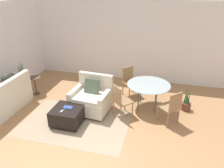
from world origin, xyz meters
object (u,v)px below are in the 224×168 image
Objects in this scene: potted_plant at (23,84)px; side_table at (35,82)px; book_stack at (68,107)px; dining_table at (148,87)px; armchair at (91,98)px; tv_remote_secondary at (64,109)px; potted_plant_small at (186,104)px; dining_chair_near_right at (172,106)px; ottoman at (68,115)px; tv_remote_primary at (62,111)px; dining_chair_far_left at (130,79)px; dining_chair_near_left at (120,99)px; couch at (0,102)px.

potted_plant is 0.55m from side_table.
book_stack is 2.22m from dining_table.
tv_remote_secondary is (-0.42, -0.80, 0.07)m from armchair.
dining_chair_near_right is at bearing -118.05° from potted_plant_small.
armchair is 2.63m from potted_plant_small.
ottoman is at bearing -30.66° from potted_plant.
book_stack is 1.43× the size of tv_remote_primary.
ottoman is 0.24m from tv_remote_primary.
armchair reaches higher than dining_table.
dining_chair_far_left is (3.38, 0.63, 0.27)m from potted_plant.
dining_chair_near_left is at bearing -90.00° from dining_chair_far_left.
dining_chair_far_left is (1.19, 1.88, 0.08)m from book_stack.
dining_chair_near_left is (-0.64, -0.64, -0.13)m from dining_table.
potted_plant_small is (1.06, 0.14, -0.47)m from dining_table.
ottoman is 1.26× the size of side_table.
side_table is at bearing 144.05° from ottoman.
ottoman is 3.16× the size of book_stack.
dining_chair_near_right is at bearing 8.37° from couch.
book_stack is at bearing -122.36° from dining_chair_far_left.
armchair is 1.47× the size of ottoman.
tv_remote_primary is (1.90, -0.10, 0.11)m from couch.
side_table is at bearing -178.72° from dining_table.
side_table is (-1.67, 1.16, -0.04)m from book_stack.
ottoman is at bearing 44.42° from tv_remote_secondary.
potted_plant is 4.72m from dining_chair_near_right.
book_stack is 1.64× the size of tv_remote_secondary.
potted_plant_small is (4.56, 0.22, -0.22)m from side_table.
armchair is 0.97m from tv_remote_primary.
ottoman is at bearing 0.49° from couch.
tv_remote_primary is 2.40m from dining_chair_far_left.
dining_table reaches higher than tv_remote_primary.
armchair is at bearing 63.81° from tv_remote_primary.
dining_chair_far_left reaches higher than book_stack.
side_table is 0.63× the size of dining_chair_near_left.
armchair is 2.07m from side_table.
dining_table is 1.31× the size of dining_chair_near_right.
armchair reaches higher than dining_chair_far_left.
couch is 1.33m from potted_plant.
side_table is 0.63× the size of dining_chair_far_left.
book_stack is 1.33m from dining_chair_near_left.
potted_plant_small is at bearing 24.69° from dining_chair_near_left.
potted_plant_small is at bearing 2.74° from side_table.
book_stack is at bearing -153.52° from dining_chair_near_left.
side_table is (-1.59, 1.32, -0.04)m from tv_remote_primary.
couch reaches higher than ottoman.
potted_plant_small is (1.70, -0.50, -0.34)m from dining_chair_far_left.
potted_plant is 1.22× the size of dining_chair_far_left.
potted_plant_small is (4.87, 1.44, -0.15)m from couch.
dining_chair_near_right is at bearing 13.47° from book_stack.
dining_chair_near_right is 0.95m from potted_plant_small.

